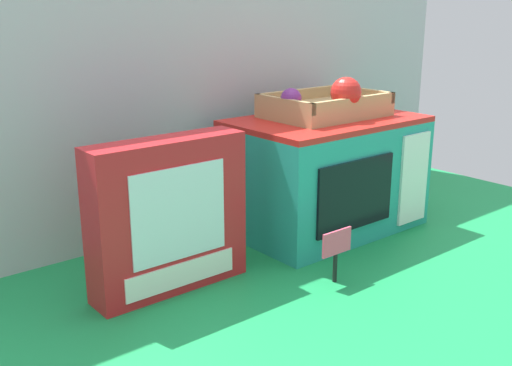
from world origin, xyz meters
TOP-DOWN VIEW (x-y plane):
  - ground_plane at (0.00, 0.00)m, footprint 1.70×1.70m
  - display_back_panel at (0.00, 0.25)m, footprint 1.61×0.03m
  - toy_microwave at (0.22, 0.04)m, footprint 0.41×0.27m
  - food_groups_crate at (0.22, 0.05)m, footprint 0.26×0.18m
  - cookie_set_box at (-0.21, 0.00)m, footprint 0.29×0.08m
  - price_sign at (0.03, -0.17)m, footprint 0.07×0.01m

SIDE VIEW (x-z plane):
  - ground_plane at x=0.00m, z-range 0.00..0.00m
  - price_sign at x=0.03m, z-range 0.02..0.12m
  - toy_microwave at x=0.22m, z-range 0.00..0.25m
  - cookie_set_box at x=-0.21m, z-range 0.00..0.27m
  - food_groups_crate at x=0.22m, z-range 0.23..0.32m
  - display_back_panel at x=0.00m, z-range 0.00..0.72m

